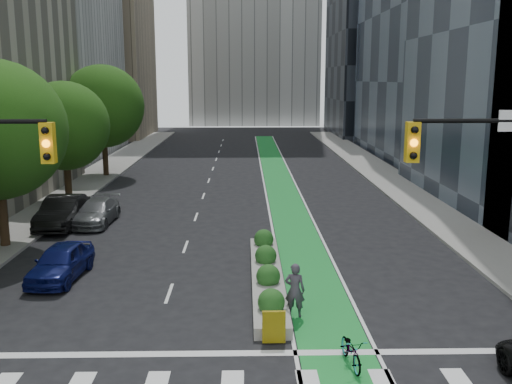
{
  "coord_description": "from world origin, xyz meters",
  "views": [
    {
      "loc": [
        0.35,
        -14.17,
        7.87
      ],
      "look_at": [
        0.83,
        10.27,
        3.0
      ],
      "focal_mm": 40.0,
      "sensor_mm": 36.0,
      "label": 1
    }
  ],
  "objects_px": {
    "bicycle": "(351,350)",
    "parked_car_left_near": "(61,262)",
    "parked_car_left_far": "(97,212)",
    "cyclist": "(295,290)",
    "parked_car_left_mid": "(62,212)",
    "median_planter": "(267,274)"
  },
  "relations": [
    {
      "from": "cyclist",
      "to": "parked_car_left_mid",
      "type": "height_order",
      "value": "cyclist"
    },
    {
      "from": "median_planter",
      "to": "bicycle",
      "type": "xyz_separation_m",
      "value": [
        2.09,
        -6.57,
        0.07
      ]
    },
    {
      "from": "median_planter",
      "to": "parked_car_left_mid",
      "type": "height_order",
      "value": "parked_car_left_mid"
    },
    {
      "from": "parked_car_left_near",
      "to": "parked_car_left_mid",
      "type": "distance_m",
      "value": 8.6
    },
    {
      "from": "median_planter",
      "to": "cyclist",
      "type": "relative_size",
      "value": 5.48
    },
    {
      "from": "bicycle",
      "to": "parked_car_left_far",
      "type": "xyz_separation_m",
      "value": [
        -11.13,
        16.07,
        0.21
      ]
    },
    {
      "from": "cyclist",
      "to": "parked_car_left_far",
      "type": "distance_m",
      "value": 16.09
    },
    {
      "from": "median_planter",
      "to": "parked_car_left_mid",
      "type": "xyz_separation_m",
      "value": [
        -10.7,
        8.87,
        0.46
      ]
    },
    {
      "from": "bicycle",
      "to": "parked_car_left_mid",
      "type": "height_order",
      "value": "parked_car_left_mid"
    },
    {
      "from": "median_planter",
      "to": "parked_car_left_near",
      "type": "bearing_deg",
      "value": 175.59
    },
    {
      "from": "parked_car_left_mid",
      "to": "parked_car_left_far",
      "type": "distance_m",
      "value": 1.79
    },
    {
      "from": "cyclist",
      "to": "parked_car_left_far",
      "type": "xyz_separation_m",
      "value": [
        -9.84,
        12.73,
        -0.28
      ]
    },
    {
      "from": "cyclist",
      "to": "parked_car_left_far",
      "type": "bearing_deg",
      "value": -39.62
    },
    {
      "from": "parked_car_left_mid",
      "to": "bicycle",
      "type": "bearing_deg",
      "value": -50.88
    },
    {
      "from": "cyclist",
      "to": "parked_car_left_mid",
      "type": "relative_size",
      "value": 0.37
    },
    {
      "from": "parked_car_left_near",
      "to": "parked_car_left_far",
      "type": "bearing_deg",
      "value": 99.73
    },
    {
      "from": "bicycle",
      "to": "parked_car_left_near",
      "type": "xyz_separation_m",
      "value": [
        -10.29,
        7.2,
        0.26
      ]
    },
    {
      "from": "bicycle",
      "to": "cyclist",
      "type": "distance_m",
      "value": 3.62
    },
    {
      "from": "parked_car_left_near",
      "to": "parked_car_left_far",
      "type": "distance_m",
      "value": 8.91
    },
    {
      "from": "parked_car_left_near",
      "to": "parked_car_left_mid",
      "type": "relative_size",
      "value": 0.82
    },
    {
      "from": "bicycle",
      "to": "cyclist",
      "type": "xyz_separation_m",
      "value": [
        -1.29,
        3.35,
        0.49
      ]
    },
    {
      "from": "parked_car_left_far",
      "to": "parked_car_left_near",
      "type": "bearing_deg",
      "value": -82.49
    }
  ]
}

